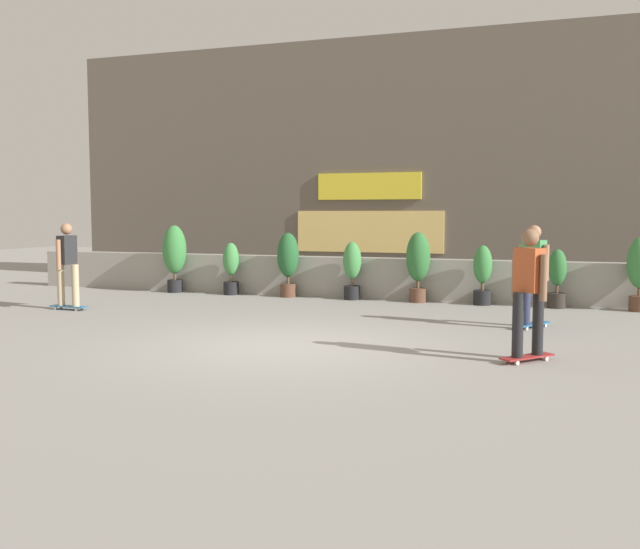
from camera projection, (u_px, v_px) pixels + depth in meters
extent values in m
plane|color=gray|center=(286.00, 345.00, 10.23)|extent=(48.00, 48.00, 0.00)
cube|color=gray|center=(386.00, 278.00, 15.85)|extent=(18.00, 0.40, 0.90)
cube|color=#60564C|center=(422.00, 163.00, 19.37)|extent=(20.00, 2.00, 6.50)
cube|color=yellow|center=(369.00, 186.00, 18.84)|extent=(2.80, 0.08, 0.70)
cube|color=#F2CC72|center=(369.00, 232.00, 18.96)|extent=(4.00, 0.06, 1.10)
cylinder|color=black|center=(175.00, 286.00, 17.10)|extent=(0.36, 0.36, 0.30)
cylinder|color=brown|center=(175.00, 277.00, 17.08)|extent=(0.06, 0.06, 0.15)
ellipsoid|color=#387F3D|center=(174.00, 249.00, 17.03)|extent=(0.56, 0.56, 1.15)
cylinder|color=black|center=(231.00, 288.00, 16.62)|extent=(0.36, 0.36, 0.30)
cylinder|color=brown|center=(231.00, 279.00, 16.60)|extent=(0.06, 0.06, 0.15)
ellipsoid|color=#428C47|center=(231.00, 259.00, 16.56)|extent=(0.37, 0.37, 0.76)
cylinder|color=brown|center=(288.00, 290.00, 16.15)|extent=(0.36, 0.36, 0.30)
cylinder|color=brown|center=(288.00, 280.00, 16.13)|extent=(0.06, 0.06, 0.15)
ellipsoid|color=#235B2D|center=(288.00, 255.00, 16.08)|extent=(0.49, 0.49, 1.00)
cylinder|color=black|center=(352.00, 293.00, 15.66)|extent=(0.36, 0.36, 0.30)
cylinder|color=brown|center=(352.00, 283.00, 15.64)|extent=(0.06, 0.06, 0.15)
ellipsoid|color=#428C47|center=(352.00, 261.00, 15.60)|extent=(0.40, 0.40, 0.82)
cylinder|color=brown|center=(418.00, 295.00, 15.19)|extent=(0.36, 0.36, 0.30)
cylinder|color=brown|center=(418.00, 285.00, 15.17)|extent=(0.06, 0.06, 0.15)
ellipsoid|color=#2D6B33|center=(418.00, 257.00, 15.12)|extent=(0.51, 0.51, 1.04)
cylinder|color=black|center=(482.00, 298.00, 14.75)|extent=(0.36, 0.36, 0.30)
cylinder|color=brown|center=(482.00, 287.00, 14.73)|extent=(0.06, 0.06, 0.15)
ellipsoid|color=#387F3D|center=(483.00, 264.00, 14.69)|extent=(0.38, 0.38, 0.78)
cylinder|color=#2D2823|center=(557.00, 300.00, 14.27)|extent=(0.36, 0.36, 0.30)
cylinder|color=brown|center=(557.00, 289.00, 14.25)|extent=(0.06, 0.06, 0.15)
ellipsoid|color=#2D6B33|center=(558.00, 267.00, 14.22)|extent=(0.35, 0.35, 0.73)
cylinder|color=brown|center=(639.00, 304.00, 13.78)|extent=(0.36, 0.36, 0.30)
cylinder|color=brown|center=(639.00, 292.00, 13.76)|extent=(0.06, 0.06, 0.15)
ellipsoid|color=#387F3D|center=(640.00, 263.00, 13.72)|extent=(0.48, 0.48, 0.98)
cube|color=maroon|center=(527.00, 357.00, 9.11)|extent=(0.67, 0.74, 0.02)
cylinder|color=silver|center=(517.00, 363.00, 8.91)|extent=(0.06, 0.06, 0.06)
cylinder|color=silver|center=(508.00, 361.00, 9.05)|extent=(0.06, 0.06, 0.06)
cylinder|color=silver|center=(546.00, 359.00, 9.18)|extent=(0.06, 0.06, 0.06)
cylinder|color=silver|center=(537.00, 356.00, 9.31)|extent=(0.06, 0.06, 0.06)
cylinder|color=black|center=(518.00, 325.00, 8.98)|extent=(0.14, 0.14, 0.82)
cylinder|color=black|center=(538.00, 323.00, 9.17)|extent=(0.14, 0.14, 0.82)
cube|color=#B24C26|center=(529.00, 270.00, 9.01)|extent=(0.40, 0.39, 0.56)
sphere|color=brown|center=(530.00, 238.00, 8.98)|extent=(0.22, 0.22, 0.22)
cylinder|color=brown|center=(544.00, 278.00, 8.82)|extent=(0.09, 0.09, 0.58)
cylinder|color=brown|center=(515.00, 275.00, 9.22)|extent=(0.09, 0.09, 0.58)
cube|color=#266699|center=(532.00, 324.00, 11.78)|extent=(0.59, 0.78, 0.02)
cylinder|color=silver|center=(537.00, 324.00, 12.01)|extent=(0.06, 0.06, 0.06)
cylinder|color=silver|center=(545.00, 325.00, 11.89)|extent=(0.06, 0.06, 0.06)
cylinder|color=silver|center=(518.00, 327.00, 11.69)|extent=(0.06, 0.06, 0.06)
cylinder|color=silver|center=(527.00, 329.00, 11.56)|extent=(0.06, 0.06, 0.06)
cylinder|color=#282D4C|center=(539.00, 298.00, 11.86)|extent=(0.14, 0.14, 0.82)
cylinder|color=#282D4C|center=(526.00, 300.00, 11.63)|extent=(0.14, 0.14, 0.82)
cube|color=#3F8C4C|center=(534.00, 257.00, 11.69)|extent=(0.41, 0.36, 0.56)
sphere|color=#9E7051|center=(534.00, 232.00, 11.65)|extent=(0.22, 0.22, 0.22)
cylinder|color=#9E7051|center=(521.00, 261.00, 11.88)|extent=(0.09, 0.09, 0.58)
cylinder|color=#9E7051|center=(546.00, 263.00, 11.51)|extent=(0.09, 0.09, 0.58)
cube|color=#266699|center=(69.00, 306.00, 14.01)|extent=(0.81, 0.25, 0.02)
cylinder|color=silver|center=(82.00, 308.00, 13.99)|extent=(0.06, 0.03, 0.06)
cylinder|color=silver|center=(76.00, 310.00, 13.84)|extent=(0.06, 0.03, 0.06)
cylinder|color=silver|center=(61.00, 307.00, 14.18)|extent=(0.06, 0.03, 0.06)
cylinder|color=silver|center=(55.00, 308.00, 14.04)|extent=(0.06, 0.03, 0.06)
cylinder|color=tan|center=(75.00, 285.00, 13.90)|extent=(0.14, 0.14, 0.82)
cylinder|color=tan|center=(61.00, 285.00, 14.04)|extent=(0.14, 0.14, 0.82)
cube|color=#262628|center=(67.00, 250.00, 13.91)|extent=(0.22, 0.37, 0.56)
sphere|color=#9E7051|center=(66.00, 229.00, 13.88)|extent=(0.22, 0.22, 0.22)
cylinder|color=#9E7051|center=(76.00, 253.00, 14.14)|extent=(0.09, 0.09, 0.58)
cylinder|color=#9E7051|center=(58.00, 255.00, 13.70)|extent=(0.09, 0.09, 0.58)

